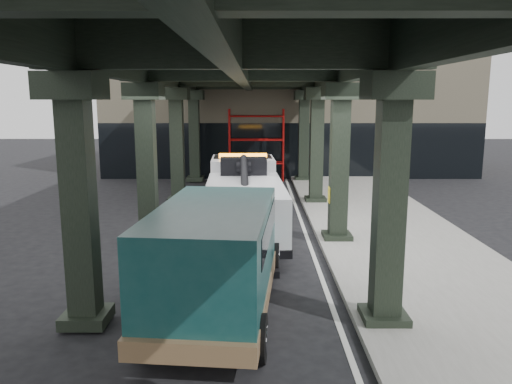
{
  "coord_description": "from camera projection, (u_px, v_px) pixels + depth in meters",
  "views": [
    {
      "loc": [
        0.04,
        -13.43,
        4.5
      ],
      "look_at": [
        0.01,
        1.67,
        1.7
      ],
      "focal_mm": 35.0,
      "sensor_mm": 36.0,
      "label": 1
    }
  ],
  "objects": [
    {
      "name": "scaffolding",
      "position": [
        256.0,
        143.0,
        28.04
      ],
      "size": [
        3.08,
        0.88,
        4.0
      ],
      "color": "#B30F0E",
      "rests_on": "ground"
    },
    {
      "name": "viaduct",
      "position": [
        242.0,
        67.0,
        15.0
      ],
      "size": [
        7.4,
        32.0,
        6.4
      ],
      "color": "black",
      "rests_on": "ground"
    },
    {
      "name": "tow_truck",
      "position": [
        244.0,
        196.0,
        16.75
      ],
      "size": [
        2.74,
        8.32,
        2.69
      ],
      "rotation": [
        0.0,
        0.0,
        0.04
      ],
      "color": "black",
      "rests_on": "ground"
    },
    {
      "name": "lane_stripe",
      "position": [
        309.0,
        242.0,
        15.99
      ],
      "size": [
        0.12,
        38.0,
        0.01
      ],
      "primitive_type": "cube",
      "color": "silver",
      "rests_on": "ground"
    },
    {
      "name": "towed_van",
      "position": [
        217.0,
        256.0,
        10.41
      ],
      "size": [
        2.84,
        6.12,
        2.41
      ],
      "rotation": [
        0.0,
        0.0,
        -0.09
      ],
      "color": "#113D3C",
      "rests_on": "ground"
    },
    {
      "name": "building",
      "position": [
        287.0,
        107.0,
        32.96
      ],
      "size": [
        22.0,
        10.0,
        8.0
      ],
      "primitive_type": "cube",
      "color": "#C6B793",
      "rests_on": "ground"
    },
    {
      "name": "ground",
      "position": [
        256.0,
        262.0,
        14.03
      ],
      "size": [
        90.0,
        90.0,
        0.0
      ],
      "primitive_type": "plane",
      "color": "black",
      "rests_on": "ground"
    },
    {
      "name": "sidewalk",
      "position": [
        396.0,
        240.0,
        15.97
      ],
      "size": [
        5.0,
        40.0,
        0.15
      ],
      "primitive_type": "cube",
      "color": "gray",
      "rests_on": "ground"
    }
  ]
}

